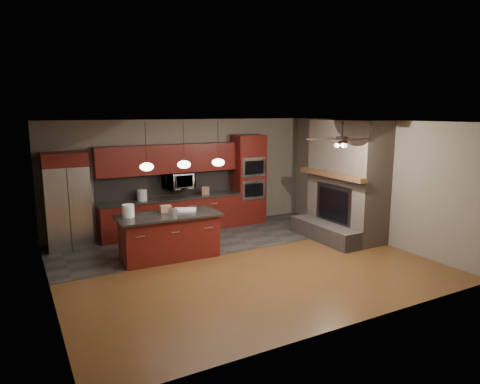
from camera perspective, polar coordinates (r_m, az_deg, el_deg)
ground at (r=8.72m, az=0.13°, el=-9.36°), size 7.00×7.00×0.00m
ceiling at (r=8.20m, az=0.13°, el=9.36°), size 7.00×6.00×0.02m
back_wall at (r=11.04m, az=-7.38°, el=2.31°), size 7.00×0.02×2.80m
right_wall at (r=10.46m, az=17.20°, el=1.46°), size 0.02×6.00×2.80m
left_wall at (r=7.37m, az=-24.50°, el=-2.74°), size 0.02×6.00×2.80m
slate_tile_patch at (r=10.25m, az=-4.74°, el=-6.28°), size 7.00×2.40×0.01m
fireplace_column at (r=10.44m, az=13.83°, el=1.04°), size 1.30×2.10×2.80m
back_cabinetry at (r=10.72m, az=-9.18°, el=-0.73°), size 3.59×0.64×2.20m
oven_tower at (r=11.52m, az=1.12°, el=1.69°), size 0.80×0.63×2.38m
microwave at (r=10.72m, az=-8.25°, el=1.51°), size 0.73×0.41×0.50m
refrigerator at (r=10.05m, az=-22.10°, el=-1.14°), size 0.92×0.75×2.13m
kitchen_island at (r=8.97m, az=-9.40°, el=-5.80°), size 2.10×1.00×0.92m
white_bucket at (r=8.78m, az=-14.68°, el=-2.44°), size 0.31×0.31×0.25m
paint_can at (r=8.80m, az=-8.93°, el=-2.64°), size 0.24×0.24×0.12m
paint_tray at (r=9.11m, az=-7.35°, el=-2.39°), size 0.55×0.48×0.05m
cardboard_box at (r=9.07m, az=-9.89°, el=-2.21°), size 0.24×0.18×0.14m
counter_bucket at (r=10.44m, az=-12.92°, el=-0.41°), size 0.26×0.26×0.26m
counter_box at (r=10.94m, az=-4.60°, el=0.18°), size 0.23×0.21×0.20m
pendant_left at (r=8.28m, az=-12.33°, el=3.33°), size 0.26×0.26×0.92m
pendant_center at (r=8.51m, az=-7.48°, el=3.68°), size 0.26×0.26×0.92m
pendant_right at (r=8.81m, az=-2.92°, el=3.99°), size 0.26×0.26×0.92m
ceiling_fan at (r=8.60m, az=13.42°, el=6.85°), size 1.27×1.33×0.41m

